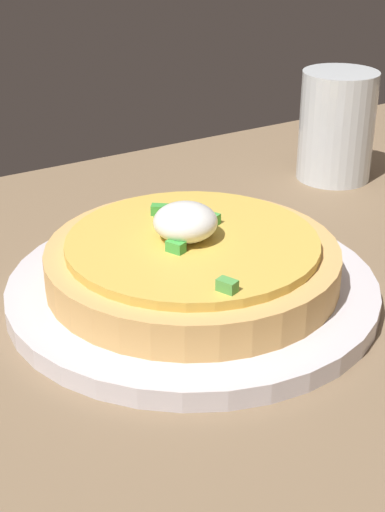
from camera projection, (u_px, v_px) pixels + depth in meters
The scene contains 4 objects.
dining_table at pixel (317, 336), 54.48cm from camera, with size 126.41×79.76×2.29cm, color #80674B.
plate at pixel (193, 289), 56.85cm from camera, with size 27.51×27.51×1.49cm, color silver.
pizza at pixel (192, 259), 55.73cm from camera, with size 21.56×21.56×6.07cm.
cup_near at pixel (336, 132), 77.64cm from camera, with size 7.63×7.63×11.06cm.
Camera 1 is at (31.54, 34.73, 30.81)cm, focal length 53.44 mm.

